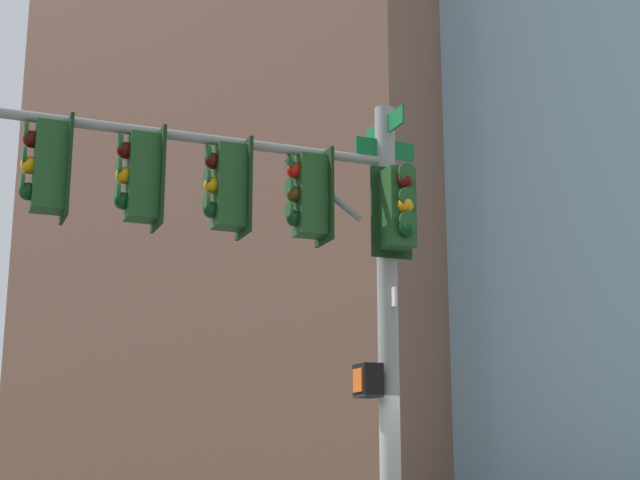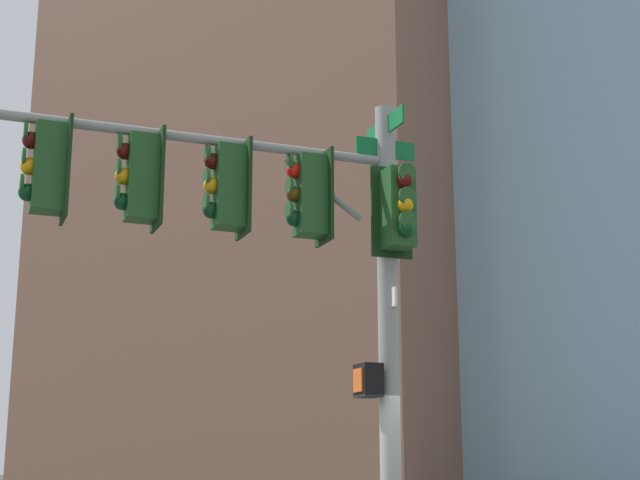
# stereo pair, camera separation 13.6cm
# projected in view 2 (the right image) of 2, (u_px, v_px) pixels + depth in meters

# --- Properties ---
(signal_pole_assembly) EXTENTS (3.83, 3.88, 6.18)m
(signal_pole_assembly) POSITION_uv_depth(u_px,v_px,m) (282.00, 238.00, 11.30)
(signal_pole_assembly) COLOR gray
(signal_pole_assembly) RESTS_ON ground_plane
(building_brick_nearside) EXTENTS (20.10, 18.89, 35.78)m
(building_brick_nearside) POSITION_uv_depth(u_px,v_px,m) (288.00, 164.00, 52.56)
(building_brick_nearside) COLOR #845B47
(building_brick_nearside) RESTS_ON ground_plane
(building_brick_midblock) EXTENTS (19.13, 17.54, 38.35)m
(building_brick_midblock) POSITION_uv_depth(u_px,v_px,m) (528.00, 203.00, 65.45)
(building_brick_midblock) COLOR brown
(building_brick_midblock) RESTS_ON ground_plane
(building_glass_tower) EXTENTS (24.62, 26.63, 55.46)m
(building_glass_tower) POSITION_uv_depth(u_px,v_px,m) (556.00, 37.00, 59.46)
(building_glass_tower) COLOR #8CB2C6
(building_glass_tower) RESTS_ON ground_plane
(building_brick_farside) EXTENTS (22.32, 19.13, 42.87)m
(building_brick_farside) POSITION_uv_depth(u_px,v_px,m) (441.00, 186.00, 69.17)
(building_brick_farside) COLOR brown
(building_brick_farside) RESTS_ON ground_plane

